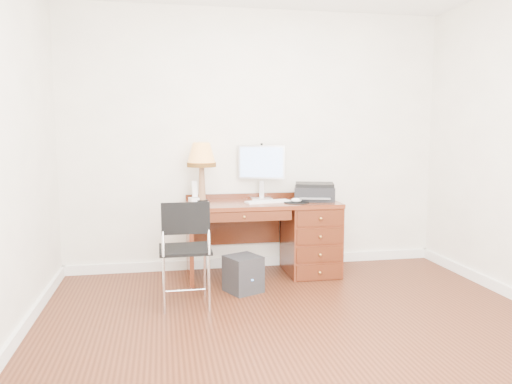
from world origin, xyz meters
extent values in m
plane|color=#39190D|center=(0.00, 0.00, 0.00)|extent=(4.00, 4.00, 0.00)
plane|color=white|center=(0.00, 1.75, 1.35)|extent=(4.00, 0.00, 4.00)
cube|color=white|center=(0.00, 1.74, 0.05)|extent=(4.00, 0.03, 0.10)
cube|color=white|center=(-1.99, 0.00, 0.05)|extent=(0.03, 3.50, 0.10)
cube|color=maroon|center=(0.00, 1.40, 0.73)|extent=(1.50, 0.65, 0.04)
cube|color=maroon|center=(0.50, 1.40, 0.35)|extent=(0.50, 0.61, 0.71)
cube|color=maroon|center=(-0.73, 1.40, 0.35)|extent=(0.04, 0.61, 0.71)
cube|color=#4E1F0F|center=(-0.24, 1.69, 0.46)|extent=(0.96, 0.03, 0.39)
cube|color=#4E1F0F|center=(-0.24, 1.09, 0.66)|extent=(0.91, 0.03, 0.09)
sphere|color=#BF8C3F|center=(0.50, 1.06, 0.35)|extent=(0.03, 0.03, 0.03)
cube|color=silver|center=(0.02, 1.59, 0.76)|extent=(0.25, 0.21, 0.01)
cube|color=silver|center=(0.02, 1.64, 0.85)|extent=(0.06, 0.04, 0.17)
cube|color=silver|center=(0.02, 1.62, 1.13)|extent=(0.47, 0.19, 0.35)
cube|color=#4C8CF2|center=(0.02, 1.60, 1.13)|extent=(0.42, 0.15, 0.31)
cube|color=white|center=(0.04, 1.35, 0.76)|extent=(0.47, 0.22, 0.02)
cylinder|color=black|center=(0.31, 1.27, 0.75)|extent=(0.25, 0.25, 0.01)
ellipsoid|color=white|center=(0.31, 1.27, 0.78)|extent=(0.11, 0.07, 0.04)
cube|color=black|center=(0.54, 1.40, 0.82)|extent=(0.47, 0.41, 0.14)
cube|color=black|center=(0.54, 1.40, 0.91)|extent=(0.45, 0.39, 0.04)
cylinder|color=black|center=(-0.60, 1.51, 0.76)|extent=(0.12, 0.12, 0.02)
cone|color=olive|center=(-0.60, 1.51, 0.95)|extent=(0.08, 0.08, 0.35)
cone|color=#DB9345|center=(-0.60, 1.51, 1.23)|extent=(0.28, 0.28, 0.22)
cylinder|color=#593814|center=(-0.60, 1.51, 1.12)|extent=(0.29, 0.29, 0.04)
cube|color=white|center=(-0.67, 1.52, 0.77)|extent=(0.12, 0.12, 0.04)
cube|color=white|center=(-0.67, 1.52, 0.88)|extent=(0.07, 0.08, 0.17)
cylinder|color=black|center=(0.43, 1.62, 0.80)|extent=(0.07, 0.07, 0.09)
cube|color=black|center=(-0.81, 0.66, 0.48)|extent=(0.43, 0.43, 0.03)
cube|color=black|center=(-0.81, 0.46, 0.77)|extent=(0.38, 0.03, 0.25)
cylinder|color=silver|center=(-0.99, 0.84, 0.24)|extent=(0.02, 0.02, 0.48)
cylinder|color=silver|center=(-0.63, 0.84, 0.24)|extent=(0.02, 0.02, 0.48)
cylinder|color=silver|center=(-0.99, 0.48, 0.24)|extent=(0.02, 0.02, 0.48)
cylinder|color=silver|center=(-0.63, 0.48, 0.24)|extent=(0.02, 0.02, 0.48)
cylinder|color=silver|center=(-0.99, 0.46, 0.69)|extent=(0.02, 0.02, 0.42)
cylinder|color=silver|center=(-0.63, 0.46, 0.69)|extent=(0.02, 0.02, 0.42)
cube|color=black|center=(-0.28, 0.91, 0.16)|extent=(0.38, 0.38, 0.33)
camera|label=1|loc=(-0.98, -3.44, 1.46)|focal=35.00mm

